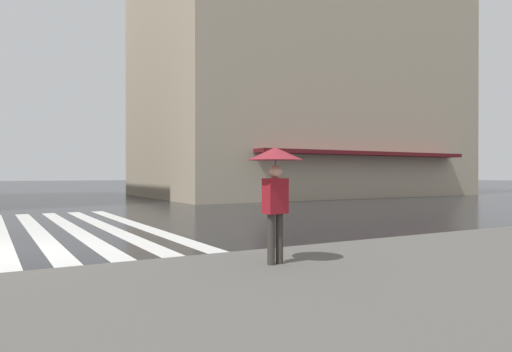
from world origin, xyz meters
name	(u,v)px	position (x,y,z in m)	size (l,w,h in m)	color
ground_plane	(12,253)	(0.00, 0.00, 0.00)	(220.00, 220.00, 0.00)	black
zebra_crossing	(55,230)	(4.00, -1.33, 0.00)	(13.00, 5.50, 0.01)	silver
haussmann_block_corner	(301,56)	(19.75, -21.38, 11.02)	(15.72, 24.05, 22.51)	tan
pedestrian_approaching_kerb	(275,171)	(-4.52, -3.79, 1.73)	(0.96, 0.96, 1.99)	maroon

